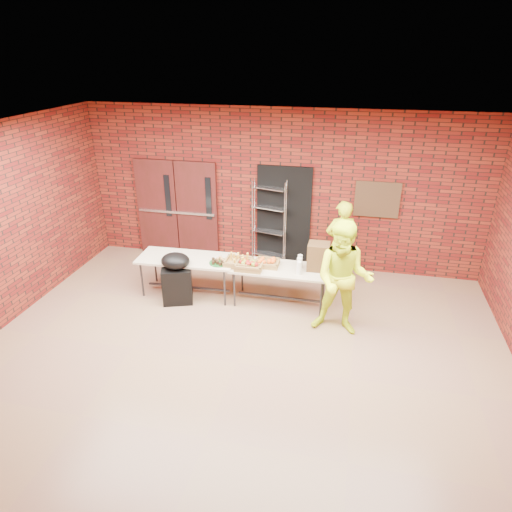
{
  "coord_description": "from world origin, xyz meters",
  "views": [
    {
      "loc": [
        1.45,
        -5.22,
        4.25
      ],
      "look_at": [
        -0.02,
        1.4,
        1.09
      ],
      "focal_mm": 32.0,
      "sensor_mm": 36.0,
      "label": 1
    }
  ],
  "objects": [
    {
      "name": "basket_bananas",
      "position": [
        -0.42,
        1.76,
        0.77
      ],
      "size": [
        0.47,
        0.37,
        0.15
      ],
      "color": "olive",
      "rests_on": "table_right"
    },
    {
      "name": "table_right",
      "position": [
        0.31,
        1.83,
        0.64
      ],
      "size": [
        1.72,
        0.73,
        0.7
      ],
      "rotation": [
        0.0,
        0.0,
        -0.01
      ],
      "color": "#C6B397",
      "rests_on": "room"
    },
    {
      "name": "cup_stack_front",
      "position": [
        0.66,
        1.76,
        0.83
      ],
      "size": [
        0.09,
        0.09,
        0.26
      ],
      "primitive_type": "cylinder",
      "color": "white",
      "rests_on": "table_right"
    },
    {
      "name": "muffin_tray",
      "position": [
        -0.76,
        1.73,
        0.77
      ],
      "size": [
        0.36,
        0.36,
        0.09
      ],
      "color": "#16531E",
      "rests_on": "table_left"
    },
    {
      "name": "covered_grill",
      "position": [
        -1.49,
        1.5,
        0.47
      ],
      "size": [
        0.63,
        0.58,
        0.95
      ],
      "rotation": [
        0.0,
        0.0,
        0.34
      ],
      "color": "black",
      "rests_on": "room"
    },
    {
      "name": "napkin_box",
      "position": [
        -1.63,
        1.85,
        0.76
      ],
      "size": [
        0.18,
        0.12,
        0.06
      ],
      "primitive_type": "cube",
      "color": "white",
      "rests_on": "table_left"
    },
    {
      "name": "basket_oranges",
      "position": [
        0.07,
        1.86,
        0.76
      ],
      "size": [
        0.42,
        0.32,
        0.13
      ],
      "color": "olive",
      "rests_on": "table_right"
    },
    {
      "name": "volunteer_man",
      "position": [
        1.42,
        1.17,
        0.95
      ],
      "size": [
        0.97,
        0.79,
        1.9
      ],
      "primitive_type": "imported",
      "rotation": [
        0.0,
        0.0,
        -0.08
      ],
      "color": "#E3FE1C",
      "rests_on": "room"
    },
    {
      "name": "cup_stack_back",
      "position": [
        0.65,
        1.9,
        0.83
      ],
      "size": [
        0.08,
        0.08,
        0.25
      ],
      "primitive_type": "cylinder",
      "color": "white",
      "rests_on": "table_right"
    },
    {
      "name": "coffee_dispenser",
      "position": [
        0.96,
        1.93,
        0.94
      ],
      "size": [
        0.36,
        0.32,
        0.48
      ],
      "primitive_type": "cube",
      "color": "#51351B",
      "rests_on": "table_right"
    },
    {
      "name": "double_doors",
      "position": [
        -2.2,
        3.44,
        1.05
      ],
      "size": [
        1.78,
        0.12,
        2.1
      ],
      "color": "#461414",
      "rests_on": "room"
    },
    {
      "name": "room",
      "position": [
        0.0,
        0.0,
        1.6
      ],
      "size": [
        8.08,
        7.08,
        3.28
      ],
      "color": "#8A694A",
      "rests_on": "ground"
    },
    {
      "name": "basket_apples",
      "position": [
        -0.2,
        1.68,
        0.77
      ],
      "size": [
        0.46,
        0.36,
        0.14
      ],
      "color": "olive",
      "rests_on": "table_right"
    },
    {
      "name": "cup_stack_mid",
      "position": [
        0.66,
        1.67,
        0.82
      ],
      "size": [
        0.08,
        0.08,
        0.23
      ],
      "primitive_type": "cylinder",
      "color": "white",
      "rests_on": "table_right"
    },
    {
      "name": "volunteer_woman",
      "position": [
        1.29,
        2.88,
        0.83
      ],
      "size": [
        0.71,
        0.6,
        1.66
      ],
      "primitive_type": "imported",
      "rotation": [
        0.0,
        0.0,
        3.55
      ],
      "color": "#E3FE1C",
      "rests_on": "room"
    },
    {
      "name": "dark_doorway",
      "position": [
        0.1,
        3.46,
        1.05
      ],
      "size": [
        1.1,
        0.06,
        2.1
      ],
      "primitive_type": "cube",
      "color": "black",
      "rests_on": "room"
    },
    {
      "name": "table_left",
      "position": [
        -1.41,
        1.83,
        0.67
      ],
      "size": [
        1.79,
        0.8,
        0.73
      ],
      "rotation": [
        0.0,
        0.0,
        0.03
      ],
      "color": "#C6B397",
      "rests_on": "room"
    },
    {
      "name": "wire_rack",
      "position": [
        -0.17,
        3.32,
        0.92
      ],
      "size": [
        0.71,
        0.38,
        1.84
      ],
      "primitive_type": null,
      "rotation": [
        0.0,
        0.0,
        -0.24
      ],
      "color": "#AFB0B6",
      "rests_on": "room"
    },
    {
      "name": "bronze_plaque",
      "position": [
        1.9,
        3.45,
        1.55
      ],
      "size": [
        0.85,
        0.04,
        0.7
      ],
      "primitive_type": "cube",
      "color": "#3E2919",
      "rests_on": "room"
    }
  ]
}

